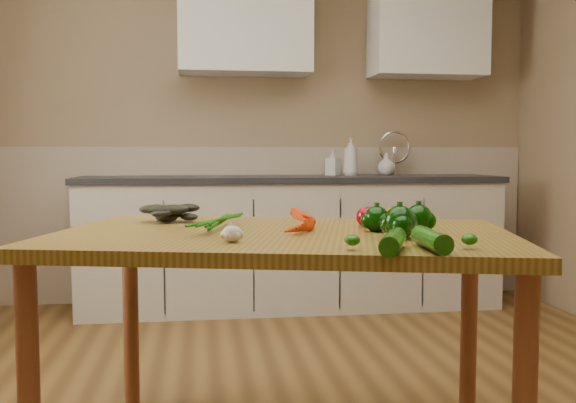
# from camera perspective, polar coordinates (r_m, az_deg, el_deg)

# --- Properties ---
(room) EXTENTS (4.04, 5.04, 2.64)m
(room) POSITION_cam_1_polar(r_m,az_deg,el_deg) (2.35, 2.34, 9.04)
(room) COLOR brown
(room) RESTS_ON ground
(counter_run) EXTENTS (2.84, 0.64, 1.14)m
(counter_run) POSITION_cam_1_polar(r_m,az_deg,el_deg) (4.41, 0.40, -3.48)
(counter_run) COLOR #B2A894
(counter_run) RESTS_ON ground
(upper_cabinets) EXTENTS (2.15, 0.35, 0.70)m
(upper_cabinets) POSITION_cam_1_polar(r_m,az_deg,el_deg) (4.64, 3.98, 15.42)
(upper_cabinets) COLOR silver
(upper_cabinets) RESTS_ON room
(table) EXTENTS (1.67, 1.28, 0.80)m
(table) POSITION_cam_1_polar(r_m,az_deg,el_deg) (2.13, -0.42, -5.02)
(table) COLOR olive
(table) RESTS_ON ground
(soap_bottle_a) EXTENTS (0.11, 0.11, 0.27)m
(soap_bottle_a) POSITION_cam_1_polar(r_m,az_deg,el_deg) (4.50, 5.60, 4.01)
(soap_bottle_a) COLOR silver
(soap_bottle_a) RESTS_ON counter_run
(soap_bottle_b) EXTENTS (0.12, 0.12, 0.18)m
(soap_bottle_b) POSITION_cam_1_polar(r_m,az_deg,el_deg) (4.55, 4.02, 3.49)
(soap_bottle_b) COLOR silver
(soap_bottle_b) RESTS_ON counter_run
(soap_bottle_c) EXTENTS (0.16, 0.16, 0.16)m
(soap_bottle_c) POSITION_cam_1_polar(r_m,az_deg,el_deg) (4.65, 8.73, 3.31)
(soap_bottle_c) COLOR silver
(soap_bottle_c) RESTS_ON counter_run
(carrot_bunch) EXTENTS (0.32, 0.27, 0.07)m
(carrot_bunch) POSITION_cam_1_polar(r_m,az_deg,el_deg) (2.14, -1.18, -1.60)
(carrot_bunch) COLOR red
(carrot_bunch) RESTS_ON table
(leafy_greens) EXTENTS (0.21, 0.19, 0.11)m
(leafy_greens) POSITION_cam_1_polar(r_m,az_deg,el_deg) (2.43, -10.51, -0.60)
(leafy_greens) COLOR black
(leafy_greens) RESTS_ON table
(garlic_bulb) EXTENTS (0.06, 0.06, 0.05)m
(garlic_bulb) POSITION_cam_1_polar(r_m,az_deg,el_deg) (1.86, -5.00, -2.87)
(garlic_bulb) COLOR beige
(garlic_bulb) RESTS_ON table
(pepper_a) EXTENTS (0.08, 0.08, 0.08)m
(pepper_a) POSITION_cam_1_polar(r_m,az_deg,el_deg) (2.12, 7.88, -1.57)
(pepper_a) COLOR black
(pepper_a) RESTS_ON table
(pepper_b) EXTENTS (0.09, 0.09, 0.09)m
(pepper_b) POSITION_cam_1_polar(r_m,az_deg,el_deg) (2.11, 11.52, -1.54)
(pepper_b) COLOR black
(pepper_b) RESTS_ON table
(pepper_c) EXTENTS (0.10, 0.10, 0.10)m
(pepper_c) POSITION_cam_1_polar(r_m,az_deg,el_deg) (1.96, 9.90, -1.85)
(pepper_c) COLOR black
(pepper_c) RESTS_ON table
(tomato_a) EXTENTS (0.08, 0.08, 0.07)m
(tomato_a) POSITION_cam_1_polar(r_m,az_deg,el_deg) (2.26, 7.04, -1.36)
(tomato_a) COLOR #89020C
(tomato_a) RESTS_ON table
(tomato_b) EXTENTS (0.07, 0.07, 0.06)m
(tomato_b) POSITION_cam_1_polar(r_m,az_deg,el_deg) (2.37, 9.30, -1.22)
(tomato_b) COLOR #C85E05
(tomato_b) RESTS_ON table
(tomato_c) EXTENTS (0.06, 0.06, 0.06)m
(tomato_c) POSITION_cam_1_polar(r_m,az_deg,el_deg) (2.26, 11.04, -1.60)
(tomato_c) COLOR #C85E05
(tomato_c) RESTS_ON table
(zucchini_a) EXTENTS (0.07, 0.21, 0.05)m
(zucchini_a) POSITION_cam_1_polar(r_m,az_deg,el_deg) (1.75, 12.63, -3.33)
(zucchini_a) COLOR #124B08
(zucchini_a) RESTS_ON table
(zucchini_b) EXTENTS (0.13, 0.22, 0.05)m
(zucchini_b) POSITION_cam_1_polar(r_m,az_deg,el_deg) (1.70, 9.34, -3.54)
(zucchini_b) COLOR #124B08
(zucchini_b) RESTS_ON table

